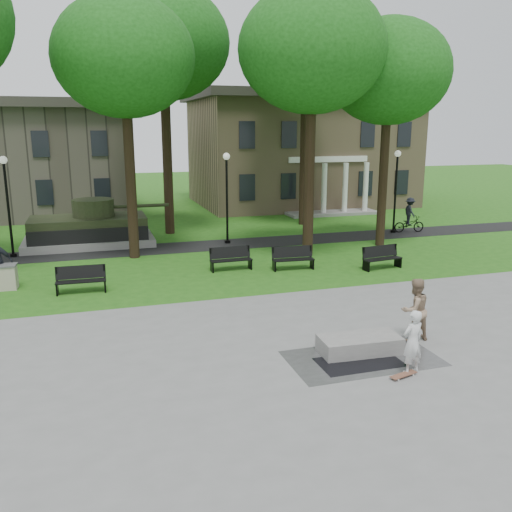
{
  "coord_description": "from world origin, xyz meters",
  "views": [
    {
      "loc": [
        -6.43,
        -15.02,
        6.01
      ],
      "look_at": [
        -0.68,
        3.44,
        1.4
      ],
      "focal_mm": 38.0,
      "sensor_mm": 36.0,
      "label": 1
    }
  ],
  "objects_px": {
    "skateboarder": "(413,342)",
    "trash_bin": "(8,277)",
    "friend_watching": "(415,310)",
    "cyclist": "(409,218)",
    "concrete_block": "(360,344)",
    "park_bench_0": "(81,279)"
  },
  "relations": [
    {
      "from": "skateboarder",
      "to": "cyclist",
      "type": "distance_m",
      "value": 19.42
    },
    {
      "from": "concrete_block",
      "to": "trash_bin",
      "type": "xyz_separation_m",
      "value": [
        -9.89,
        9.36,
        0.24
      ]
    },
    {
      "from": "skateboarder",
      "to": "cyclist",
      "type": "xyz_separation_m",
      "value": [
        10.45,
        16.38,
        -0.01
      ]
    },
    {
      "from": "cyclist",
      "to": "park_bench_0",
      "type": "relative_size",
      "value": 1.12
    },
    {
      "from": "skateboarder",
      "to": "cyclist",
      "type": "height_order",
      "value": "cyclist"
    },
    {
      "from": "skateboarder",
      "to": "trash_bin",
      "type": "distance_m",
      "value": 15.14
    },
    {
      "from": "concrete_block",
      "to": "park_bench_0",
      "type": "xyz_separation_m",
      "value": [
        -7.26,
        8.1,
        0.28
      ]
    },
    {
      "from": "concrete_block",
      "to": "friend_watching",
      "type": "relative_size",
      "value": 1.19
    },
    {
      "from": "concrete_block",
      "to": "skateboarder",
      "type": "relative_size",
      "value": 1.34
    },
    {
      "from": "concrete_block",
      "to": "cyclist",
      "type": "bearing_deg",
      "value": 53.3
    },
    {
      "from": "trash_bin",
      "to": "concrete_block",
      "type": "bearing_deg",
      "value": -43.43
    },
    {
      "from": "concrete_block",
      "to": "skateboarder",
      "type": "height_order",
      "value": "skateboarder"
    },
    {
      "from": "cyclist",
      "to": "park_bench_0",
      "type": "bearing_deg",
      "value": 117.51
    },
    {
      "from": "cyclist",
      "to": "trash_bin",
      "type": "relative_size",
      "value": 2.12
    },
    {
      "from": "friend_watching",
      "to": "trash_bin",
      "type": "xyz_separation_m",
      "value": [
        -11.77,
        9.05,
        -0.46
      ]
    },
    {
      "from": "skateboarder",
      "to": "trash_bin",
      "type": "xyz_separation_m",
      "value": [
        -10.51,
        10.9,
        -0.36
      ]
    },
    {
      "from": "cyclist",
      "to": "friend_watching",
      "type": "bearing_deg",
      "value": 155.01
    },
    {
      "from": "skateboarder",
      "to": "trash_bin",
      "type": "relative_size",
      "value": 1.72
    },
    {
      "from": "skateboarder",
      "to": "friend_watching",
      "type": "bearing_deg",
      "value": -135.55
    },
    {
      "from": "skateboarder",
      "to": "concrete_block",
      "type": "bearing_deg",
      "value": -79.17
    },
    {
      "from": "skateboarder",
      "to": "friend_watching",
      "type": "height_order",
      "value": "friend_watching"
    },
    {
      "from": "concrete_block",
      "to": "skateboarder",
      "type": "distance_m",
      "value": 1.76
    }
  ]
}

